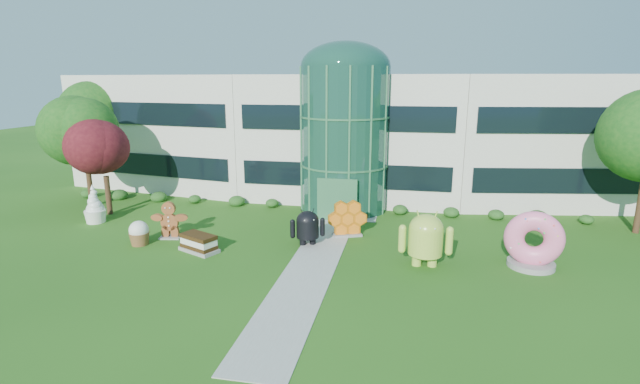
% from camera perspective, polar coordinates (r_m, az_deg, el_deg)
% --- Properties ---
extents(ground, '(140.00, 140.00, 0.00)m').
position_cam_1_polar(ground, '(22.02, -1.66, -10.31)').
color(ground, '#215114').
rests_on(ground, ground).
extents(building, '(46.00, 15.00, 9.30)m').
position_cam_1_polar(building, '(38.12, 4.32, 7.15)').
color(building, beige).
rests_on(building, ground).
extents(atrium, '(6.00, 6.00, 9.80)m').
position_cam_1_polar(atrium, '(32.18, 3.03, 6.42)').
color(atrium, '#194738').
rests_on(atrium, ground).
extents(walkway, '(2.40, 20.00, 0.04)m').
position_cam_1_polar(walkway, '(23.81, -0.58, -8.35)').
color(walkway, '#9E9E93').
rests_on(walkway, ground).
extents(tree_red, '(4.00, 4.00, 6.00)m').
position_cam_1_polar(tree_red, '(34.21, -24.89, 2.37)').
color(tree_red, '#3F0C14').
rests_on(tree_red, ground).
extents(trees_backdrop, '(52.00, 8.00, 8.40)m').
position_cam_1_polar(trees_backdrop, '(33.26, 3.26, 5.44)').
color(trees_backdrop, '#124B14').
rests_on(trees_backdrop, ground).
extents(android_green, '(2.81, 1.94, 3.09)m').
position_cam_1_polar(android_green, '(23.21, 12.89, -5.29)').
color(android_green, '#ABCD41').
rests_on(android_green, ground).
extents(android_black, '(2.38, 2.01, 2.29)m').
position_cam_1_polar(android_black, '(25.56, -1.54, -4.11)').
color(android_black, black).
rests_on(android_black, ground).
extents(donut, '(2.98, 1.81, 2.89)m').
position_cam_1_polar(donut, '(24.80, 24.81, -5.24)').
color(donut, '#EB5988').
rests_on(donut, ground).
extents(gingerbread, '(2.48, 1.28, 2.18)m').
position_cam_1_polar(gingerbread, '(28.09, -18.04, -3.27)').
color(gingerbread, brown).
rests_on(gingerbread, ground).
extents(ice_cream_sandwich, '(2.41, 1.88, 0.96)m').
position_cam_1_polar(ice_cream_sandwich, '(25.65, -14.70, -6.07)').
color(ice_cream_sandwich, black).
rests_on(ice_cream_sandwich, ground).
extents(honeycomb, '(2.60, 1.70, 1.92)m').
position_cam_1_polar(honeycomb, '(27.15, 3.38, -3.46)').
color(honeycomb, orange).
rests_on(honeycomb, ground).
extents(froyo, '(1.52, 1.52, 2.44)m').
position_cam_1_polar(froyo, '(32.89, -26.04, -1.34)').
color(froyo, white).
rests_on(froyo, ground).
extents(cupcake, '(1.41, 1.41, 1.38)m').
position_cam_1_polar(cupcake, '(27.62, -21.38, -4.70)').
color(cupcake, white).
rests_on(cupcake, ground).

